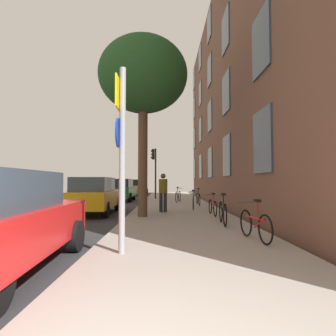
# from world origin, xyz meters

# --- Properties ---
(ground_plane) EXTENTS (41.80, 41.80, 0.00)m
(ground_plane) POSITION_xyz_m (-2.40, 15.00, 0.00)
(ground_plane) COLOR #332D28
(road_asphalt) EXTENTS (7.00, 38.00, 0.01)m
(road_asphalt) POSITION_xyz_m (-4.50, 15.00, 0.01)
(road_asphalt) COLOR #2D2D30
(road_asphalt) RESTS_ON ground
(sidewalk) EXTENTS (4.20, 38.00, 0.12)m
(sidewalk) POSITION_xyz_m (1.10, 15.00, 0.06)
(sidewalk) COLOR #9E9389
(sidewalk) RESTS_ON ground
(building_facade) EXTENTS (0.56, 27.00, 13.17)m
(building_facade) POSITION_xyz_m (3.69, 14.50, 6.60)
(building_facade) COLOR brown
(building_facade) RESTS_ON ground
(sign_post) EXTENTS (0.16, 0.60, 3.52)m
(sign_post) POSITION_xyz_m (-0.35, 3.85, 2.14)
(sign_post) COLOR gray
(sign_post) RESTS_ON sidewalk
(traffic_light) EXTENTS (0.43, 0.24, 3.88)m
(traffic_light) POSITION_xyz_m (-0.35, 20.65, 2.77)
(traffic_light) COLOR black
(traffic_light) RESTS_ON sidewalk
(tree_near) EXTENTS (3.46, 3.46, 6.95)m
(tree_near) POSITION_xyz_m (-0.37, 9.43, 5.55)
(tree_near) COLOR brown
(tree_near) RESTS_ON sidewalk
(bicycle_0) EXTENTS (0.42, 1.63, 0.94)m
(bicycle_0) POSITION_xyz_m (2.54, 4.99, 0.49)
(bicycle_0) COLOR black
(bicycle_0) RESTS_ON sidewalk
(bicycle_1) EXTENTS (0.42, 1.66, 0.98)m
(bicycle_1) POSITION_xyz_m (2.29, 7.39, 0.50)
(bicycle_1) COLOR black
(bicycle_1) RESTS_ON sidewalk
(bicycle_2) EXTENTS (0.42, 1.60, 0.89)m
(bicycle_2) POSITION_xyz_m (2.37, 9.79, 0.47)
(bicycle_2) COLOR black
(bicycle_2) RESTS_ON sidewalk
(bicycle_3) EXTENTS (0.42, 1.60, 0.94)m
(bicycle_3) POSITION_xyz_m (1.84, 12.19, 0.48)
(bicycle_3) COLOR black
(bicycle_3) RESTS_ON sidewalk
(bicycle_4) EXTENTS (0.42, 1.76, 0.96)m
(bicycle_4) POSITION_xyz_m (2.35, 14.59, 0.49)
(bicycle_4) COLOR black
(bicycle_4) RESTS_ON sidewalk
(bicycle_5) EXTENTS (0.55, 1.69, 0.99)m
(bicycle_5) POSITION_xyz_m (1.33, 16.99, 0.51)
(bicycle_5) COLOR black
(bicycle_5) RESTS_ON sidewalk
(pedestrian_0) EXTENTS (0.50, 0.50, 1.68)m
(pedestrian_0) POSITION_xyz_m (0.40, 11.02, 1.08)
(pedestrian_0) COLOR #26262D
(pedestrian_0) RESTS_ON sidewalk
(car_1) EXTENTS (1.82, 4.42, 1.62)m
(car_1) POSITION_xyz_m (-2.68, 11.27, 0.84)
(car_1) COLOR orange
(car_1) RESTS_ON road_asphalt
(car_2) EXTENTS (1.94, 3.97, 1.62)m
(car_2) POSITION_xyz_m (-2.78, 19.61, 0.84)
(car_2) COLOR #19662D
(car_2) RESTS_ON road_asphalt
(car_3) EXTENTS (2.01, 4.12, 1.62)m
(car_3) POSITION_xyz_m (-2.30, 27.94, 0.84)
(car_3) COLOR orange
(car_3) RESTS_ON road_asphalt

